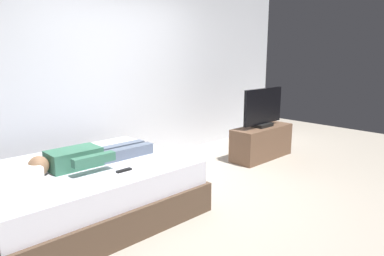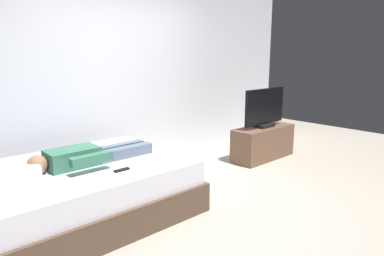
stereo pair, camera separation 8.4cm
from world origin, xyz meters
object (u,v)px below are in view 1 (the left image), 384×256
at_px(person, 87,157).
at_px(tv_stand, 262,142).
at_px(bed, 86,191).
at_px(pillow, 8,175).
at_px(remote, 124,170).
at_px(tv, 263,108).

bearing_deg(person, tv_stand, -0.11).
relative_size(bed, pillow, 4.17).
bearing_deg(tv_stand, pillow, 179.42).
height_order(pillow, tv_stand, pillow).
bearing_deg(bed, tv_stand, -0.71).
bearing_deg(pillow, person, -2.45).
bearing_deg(person, remote, -69.53).
distance_m(pillow, tv_stand, 3.62).
distance_m(pillow, tv, 3.61).
bearing_deg(bed, pillow, -180.00).
xyz_separation_m(pillow, person, (0.71, -0.03, 0.02)).
bearing_deg(tv, tv_stand, 0.00).
bearing_deg(remote, tv, 8.27).
bearing_deg(tv_stand, person, 179.89).
height_order(person, remote, person).
bearing_deg(remote, pillow, 153.19).
height_order(bed, tv_stand, bed).
distance_m(remote, tv_stand, 2.79).
height_order(remote, tv_stand, remote).
xyz_separation_m(bed, pillow, (-0.68, -0.00, 0.34)).
relative_size(bed, tv_stand, 1.82).
height_order(bed, pillow, pillow).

